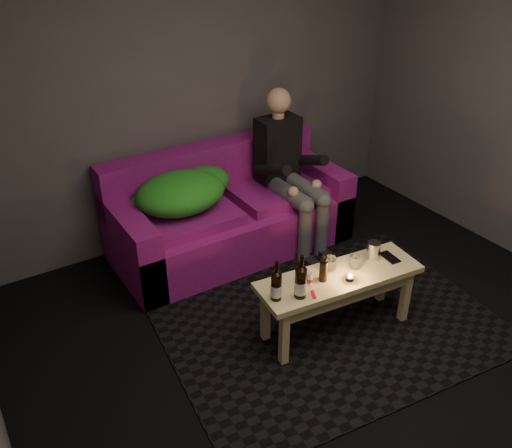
{
  "coord_description": "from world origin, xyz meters",
  "views": [
    {
      "loc": [
        -1.91,
        -1.67,
        2.52
      ],
      "look_at": [
        -0.05,
        1.27,
        0.5
      ],
      "focal_mm": 38.0,
      "sensor_mm": 36.0,
      "label": 1
    }
  ],
  "objects_px": {
    "person": "(288,168)",
    "coffee_table": "(339,285)",
    "sofa": "(228,214)",
    "beer_bottle_b": "(301,282)",
    "steel_cup": "(374,251)",
    "beer_bottle_a": "(276,285)"
  },
  "relations": [
    {
      "from": "sofa",
      "to": "person",
      "type": "relative_size",
      "value": 1.5
    },
    {
      "from": "beer_bottle_a",
      "to": "beer_bottle_b",
      "type": "height_order",
      "value": "beer_bottle_b"
    },
    {
      "from": "beer_bottle_b",
      "to": "steel_cup",
      "type": "relative_size",
      "value": 2.42
    },
    {
      "from": "beer_bottle_a",
      "to": "steel_cup",
      "type": "xyz_separation_m",
      "value": [
        0.81,
        0.02,
        -0.04
      ]
    },
    {
      "from": "coffee_table",
      "to": "beer_bottle_a",
      "type": "relative_size",
      "value": 4.23
    },
    {
      "from": "coffee_table",
      "to": "steel_cup",
      "type": "xyz_separation_m",
      "value": [
        0.32,
        0.03,
        0.14
      ]
    },
    {
      "from": "person",
      "to": "coffee_table",
      "type": "height_order",
      "value": "person"
    },
    {
      "from": "beer_bottle_a",
      "to": "steel_cup",
      "type": "distance_m",
      "value": 0.81
    },
    {
      "from": "steel_cup",
      "to": "coffee_table",
      "type": "bearing_deg",
      "value": -174.44
    },
    {
      "from": "sofa",
      "to": "steel_cup",
      "type": "distance_m",
      "value": 1.38
    },
    {
      "from": "beer_bottle_b",
      "to": "steel_cup",
      "type": "bearing_deg",
      "value": 6.48
    },
    {
      "from": "sofa",
      "to": "steel_cup",
      "type": "relative_size",
      "value": 15.74
    },
    {
      "from": "steel_cup",
      "to": "sofa",
      "type": "bearing_deg",
      "value": 106.73
    },
    {
      "from": "coffee_table",
      "to": "steel_cup",
      "type": "relative_size",
      "value": 9.3
    },
    {
      "from": "person",
      "to": "steel_cup",
      "type": "relative_size",
      "value": 10.51
    },
    {
      "from": "coffee_table",
      "to": "person",
      "type": "bearing_deg",
      "value": 70.64
    },
    {
      "from": "sofa",
      "to": "coffee_table",
      "type": "height_order",
      "value": "sofa"
    },
    {
      "from": "sofa",
      "to": "steel_cup",
      "type": "xyz_separation_m",
      "value": [
        0.39,
        -1.31,
        0.22
      ]
    },
    {
      "from": "person",
      "to": "coffee_table",
      "type": "distance_m",
      "value": 1.29
    },
    {
      "from": "beer_bottle_b",
      "to": "beer_bottle_a",
      "type": "bearing_deg",
      "value": 156.42
    },
    {
      "from": "sofa",
      "to": "beer_bottle_b",
      "type": "height_order",
      "value": "sofa"
    },
    {
      "from": "sofa",
      "to": "beer_bottle_b",
      "type": "relative_size",
      "value": 6.52
    }
  ]
}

